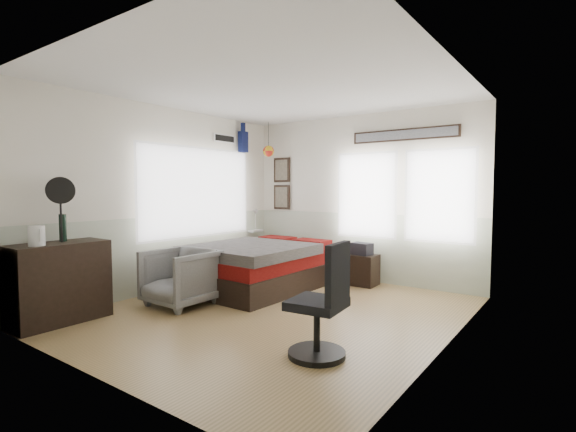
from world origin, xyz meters
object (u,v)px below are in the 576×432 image
bed (260,266)px  nightstand (361,270)px  task_chair (323,311)px  armchair (181,277)px  dresser (59,282)px

bed → nightstand: bearing=44.6°
task_chair → armchair: bearing=164.9°
bed → task_chair: task_chair is taller
task_chair → dresser: bearing=-169.4°
armchair → bed: bearing=81.6°
armchair → task_chair: size_ratio=0.77×
dresser → task_chair: (2.92, 0.87, -0.03)m
dresser → nightstand: 4.16m
dresser → task_chair: 3.05m
armchair → nightstand: bearing=61.5°
bed → dresser: size_ratio=2.15×
armchair → nightstand: 2.79m
bed → nightstand: 1.59m
task_chair → nightstand: bearing=103.2°
armchair → task_chair: task_chair is taller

